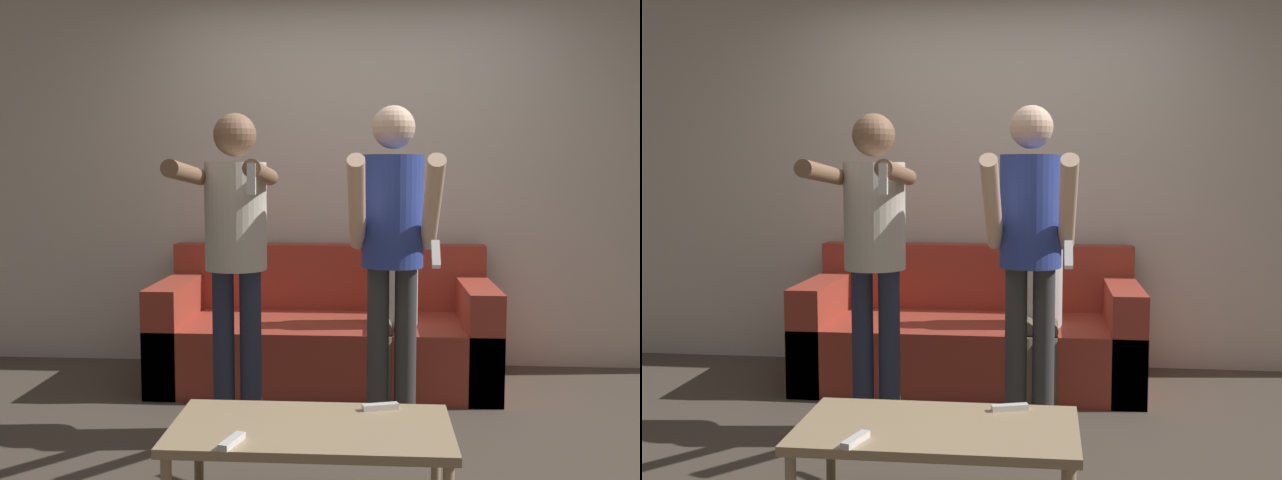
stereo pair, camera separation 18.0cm
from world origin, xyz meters
TOP-DOWN VIEW (x-y plane):
  - ground_plane at (0.00, 0.00)m, footprint 14.00×14.00m
  - wall_back at (0.00, 1.64)m, footprint 6.40×0.06m
  - couch at (-0.20, 1.16)m, footprint 2.08×0.91m
  - person_standing_left at (-0.59, 0.18)m, footprint 0.43×0.75m
  - person_standing_right at (0.19, 0.18)m, footprint 0.43×0.68m
  - person_seated at (0.22, 0.93)m, footprint 0.29×0.52m
  - coffee_table at (-0.14, -0.72)m, footprint 1.08×0.58m
  - remote_near at (-0.40, -0.94)m, footprint 0.08×0.15m
  - remote_far at (0.13, -0.51)m, footprint 0.15×0.08m

SIDE VIEW (x-z plane):
  - ground_plane at x=0.00m, z-range 0.00..0.00m
  - couch at x=-0.20m, z-range -0.14..0.70m
  - coffee_table at x=-0.14m, z-range 0.15..0.52m
  - remote_near at x=-0.40m, z-range 0.37..0.39m
  - remote_far at x=0.13m, z-range 0.37..0.39m
  - person_seated at x=0.22m, z-range 0.05..1.20m
  - person_standing_left at x=-0.59m, z-range 0.21..1.83m
  - person_standing_right at x=0.19m, z-range 0.20..1.85m
  - wall_back at x=0.00m, z-range 0.00..2.70m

